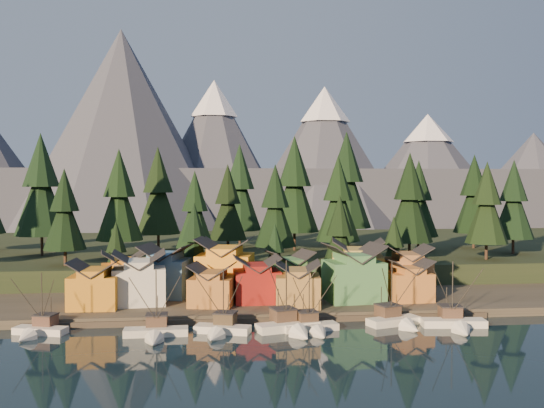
{
  "coord_description": "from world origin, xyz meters",
  "views": [
    {
      "loc": [
        -9.97,
        -87.24,
        24.0
      ],
      "look_at": [
        3.24,
        30.0,
        19.88
      ],
      "focal_mm": 40.0,
      "sensor_mm": 36.0,
      "label": 1
    }
  ],
  "objects": [
    {
      "name": "ground",
      "position": [
        0.0,
        0.0,
        0.0
      ],
      "size": [
        500.0,
        500.0,
        0.0
      ],
      "primitive_type": "plane",
      "color": "black",
      "rests_on": "ground"
    },
    {
      "name": "shore_strip",
      "position": [
        0.0,
        40.0,
        0.75
      ],
      "size": [
        400.0,
        50.0,
        1.5
      ],
      "primitive_type": "cube",
      "color": "#363127",
      "rests_on": "ground"
    },
    {
      "name": "hillside",
      "position": [
        0.0,
        90.0,
        3.0
      ],
      "size": [
        420.0,
        100.0,
        6.0
      ],
      "primitive_type": "cube",
      "color": "black",
      "rests_on": "ground"
    },
    {
      "name": "dock",
      "position": [
        0.0,
        16.5,
        0.5
      ],
      "size": [
        80.0,
        4.0,
        1.0
      ],
      "primitive_type": "cube",
      "color": "#40392D",
      "rests_on": "ground"
    },
    {
      "name": "mountain_ridge",
      "position": [
        -4.2,
        213.59,
        26.06
      ],
      "size": [
        560.0,
        190.0,
        90.0
      ],
      "color": "#4C4F62",
      "rests_on": "ground"
    },
    {
      "name": "boat_0",
      "position": [
        -36.15,
        10.77,
        2.14
      ],
      "size": [
        9.01,
        9.54,
        10.79
      ],
      "rotation": [
        0.0,
        0.0,
        -0.28
      ],
      "color": "silver",
      "rests_on": "ground"
    },
    {
      "name": "boat_1",
      "position": [
        -17.51,
        7.46,
        2.13
      ],
      "size": [
        10.25,
        11.16,
        11.44
      ],
      "rotation": [
        0.0,
        0.0,
        0.01
      ],
      "color": "beige",
      "rests_on": "ground"
    },
    {
      "name": "boat_2",
      "position": [
        -7.4,
        8.19,
        2.26
      ],
      "size": [
        9.59,
        10.15,
        11.43
      ],
      "rotation": [
        0.0,
        0.0,
        -0.31
      ],
      "color": "beige",
      "rests_on": "ground"
    },
    {
      "name": "boat_3",
      "position": [
        3.84,
        8.31,
        2.43
      ],
      "size": [
        11.11,
        11.67,
        12.64
      ],
      "rotation": [
        0.0,
        0.0,
        0.28
      ],
      "color": "silver",
      "rests_on": "ground"
    },
    {
      "name": "boat_4",
      "position": [
        7.33,
        8.08,
        2.08
      ],
      "size": [
        9.58,
        10.15,
        10.88
      ],
      "rotation": [
        0.0,
        0.0,
        0.17
      ],
      "color": "beige",
      "rests_on": "ground"
    },
    {
      "name": "boat_5",
      "position": [
        22.18,
        10.43,
        2.4
      ],
      "size": [
        9.95,
        10.56,
        12.06
      ],
      "rotation": [
        0.0,
        0.0,
        0.32
      ],
      "color": "silver",
      "rests_on": "ground"
    },
    {
      "name": "boat_6",
      "position": [
        31.26,
        7.86,
        2.24
      ],
      "size": [
        11.07,
        11.84,
        12.05
      ],
      "rotation": [
        0.0,
        0.0,
        -0.12
      ],
      "color": "white",
      "rests_on": "ground"
    },
    {
      "name": "house_front_0",
      "position": [
        -29.53,
        23.87,
        6.01
      ],
      "size": [
        8.96,
        8.51,
        8.58
      ],
      "rotation": [
        0.0,
        0.0,
        -0.05
      ],
      "color": "#BF791A",
      "rests_on": "shore_strip"
    },
    {
      "name": "house_front_1",
      "position": [
        -22.0,
        26.77,
        6.66
      ],
      "size": [
        10.24,
        9.89,
        9.81
      ],
      "rotation": [
        0.0,
        0.0,
        0.09
      ],
      "color": "beige",
      "rests_on": "shore_strip"
    },
    {
      "name": "house_front_2",
      "position": [
        -8.53,
        23.64,
        5.51
      ],
      "size": [
        9.4,
        9.44,
        7.63
      ],
      "rotation": [
        0.0,
        0.0,
        -0.23
      ],
      "color": "#A06329",
      "rests_on": "shore_strip"
    },
    {
      "name": "house_front_3",
      "position": [
        -0.1,
        26.06,
        6.04
      ],
      "size": [
        8.73,
        8.34,
        8.65
      ],
      "rotation": [
        0.0,
        0.0,
        0.03
      ],
      "color": "maroon",
      "rests_on": "shore_strip"
    },
    {
      "name": "house_front_4",
      "position": [
        7.01,
        21.45,
        5.78
      ],
      "size": [
        8.92,
        9.48,
        8.14
      ],
      "rotation": [
        0.0,
        0.0,
        -0.12
      ],
      "color": "olive",
      "rests_on": "shore_strip"
    },
    {
      "name": "house_front_5",
      "position": [
        18.36,
        25.11,
        7.18
      ],
      "size": [
        11.2,
        10.37,
        10.81
      ],
      "rotation": [
        0.0,
        0.0,
        0.1
      ],
      "color": "#46824A",
      "rests_on": "shore_strip"
    },
    {
      "name": "house_front_6",
      "position": [
        28.93,
        24.29,
        5.62
      ],
      "size": [
        8.39,
        8.0,
        7.84
      ],
      "rotation": [
        0.0,
        0.0,
        0.08
      ],
      "color": "#C17531",
      "rests_on": "shore_strip"
    },
    {
      "name": "house_back_0",
      "position": [
        -25.74,
        33.62,
        6.25
      ],
      "size": [
        9.56,
        9.29,
        9.05
      ],
      "rotation": [
        0.0,
        0.0,
        0.18
      ],
      "color": "orange",
      "rests_on": "shore_strip"
    },
    {
      "name": "house_back_1",
      "position": [
        -17.53,
        33.54,
        6.88
      ],
      "size": [
        11.14,
        11.22,
        10.25
      ],
      "rotation": [
        0.0,
        0.0,
        -0.25
      ],
      "color": "#386286",
      "rests_on": "shore_strip"
    },
    {
      "name": "house_back_2",
      "position": [
        -5.78,
        34.82,
        7.52
      ],
      "size": [
        12.66,
        11.99,
        11.46
      ],
      "rotation": [
        0.0,
        0.0,
        -0.22
      ],
      "color": "orange",
      "rests_on": "shore_strip"
    },
    {
      "name": "house_back_3",
      "position": [
        7.33,
        33.7,
        6.05
      ],
      "size": [
        10.09,
        9.41,
        8.66
      ],
      "rotation": [
        0.0,
        0.0,
        0.25
      ],
      "color": "#477B43",
      "rests_on": "shore_strip"
    },
    {
      "name": "house_back_4",
      "position": [
        20.8,
        31.59,
        7.31
      ],
      "size": [
        11.9,
        11.58,
        11.07
      ],
      "rotation": [
        0.0,
        0.0,
        -0.2
      ],
      "color": "#A3873A",
      "rests_on": "shore_strip"
    },
    {
      "name": "house_back_5",
      "position": [
        30.96,
        30.81,
        6.66
      ],
      "size": [
        9.67,
        9.77,
        9.83
      ],
      "rotation": [
        0.0,
        0.0,
        -0.11
      ],
      "color": "#986436",
      "rests_on": "shore_strip"
    },
    {
      "name": "tree_hill_1",
      "position": [
        -50.0,
        68.0,
        22.62
      ],
      "size": [
        13.05,
        13.05,
        30.39
      ],
      "color": "#332319",
      "rests_on": "hillside"
    },
    {
      "name": "tree_hill_2",
      "position": [
        -40.0,
        48.0,
        17.6
      ],
      "size": [
        9.11,
        9.11,
        21.22
      ],
      "color": "#332319",
      "rests_on": "hillside"
    },
    {
      "name": "tree_hill_3",
      "position": [
        -30.0,
        60.0,
        20.32
      ],
      "size": [
        11.25,
        11.25,
        26.2
      ],
      "color": "#332319",
      "rests_on": "hillside"
    },
    {
      "name": "tree_hill_4",
      "position": [
        -22.0,
        75.0,
        21.09
      ],
      "size": [
        11.85,
        11.85,
        27.6
      ],
      "color": "#332319",
      "rests_on": "hillside"
    },
    {
      "name": "tree_hill_5",
      "position": [
        -12.0,
        50.0,
        17.38
      ],
      "size": [
        8.94,
        8.94,
        20.82
      ],
      "color": "#332319",
      "rests_on": "hillside"
    },
    {
      "name": "tree_hill_6",
      "position": [
        -4.0,
        65.0,
        18.44
      ],
      "size": [
        9.77,
        9.77,
        22.77
      ],
      "color": "#332319",
      "rests_on": "hillside"
    },
    {
      "name": "tree_hill_7",
      "position": [
        6.0,
        48.0,
        18.16
      ],
      "size": [
        9.55,
        9.55,
        22.26
      ],
      "color": "#332319",
      "rests_on": "hillside"
    },
    {
      "name": "tree_hill_8",
      "position": [
        14.0,
        72.0,
        22.68
      ],
      "size": [
        13.09,
        13.09,
        30.5
      ],
      "color": "#332319",
      "rests_on": "hillside"
    },
    {
      "name": "tree_hill_9",
      "position": [
        22.0,
        55.0,
        19.45
      ],
      "size": [
        10.56,
        10.56,
        24.61
      ],
      "color": "#332319",
      "rests_on": "hillside"
    },
    {
      "name": "tree_hill_10",
      "position": [
        30.0,
        80.0,
        23.79
      ],
      "size": [
        13.97,
        13.97,
        32.54
      ],
      "color": "#332319",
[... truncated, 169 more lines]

